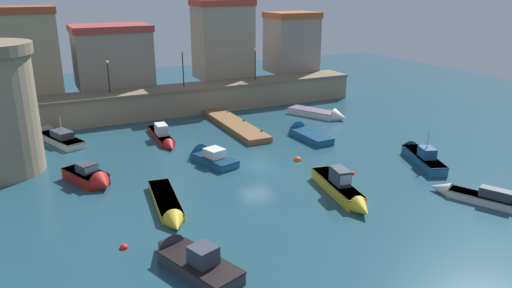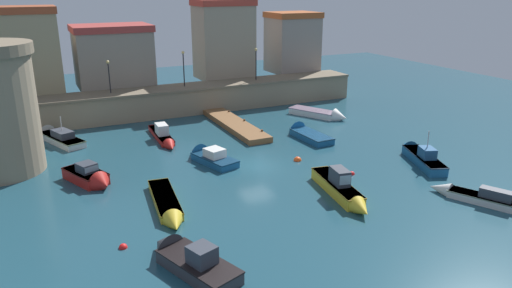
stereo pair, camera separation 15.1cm
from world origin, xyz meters
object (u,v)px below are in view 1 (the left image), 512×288
moored_boat_2 (342,189)px  moored_boat_6 (304,133)px  moored_boat_7 (208,156)px  mooring_buoy_1 (297,160)px  moored_boat_0 (322,114)px  mooring_buoy_2 (352,174)px  moored_boat_3 (480,197)px  quay_lamp_0 (108,71)px  moored_boat_8 (168,207)px  quay_lamp_1 (183,63)px  quay_lamp_2 (255,59)px  moored_boat_1 (163,137)px  moored_boat_10 (419,155)px  moored_boat_5 (91,177)px  moored_boat_4 (188,258)px  moored_boat_9 (56,136)px  mooring_buoy_0 (124,248)px

moored_boat_2 → moored_boat_6: moored_boat_2 is taller
moored_boat_7 → mooring_buoy_1: (6.48, -3.11, -0.39)m
moored_boat_0 → mooring_buoy_2: 16.12m
moored_boat_0 → moored_boat_3: 22.25m
quay_lamp_0 → moored_boat_7: (4.70, -15.57, -4.73)m
moored_boat_8 → mooring_buoy_1: size_ratio=11.59×
quay_lamp_1 → quay_lamp_2: size_ratio=1.05×
moored_boat_7 → moored_boat_2: bearing=-168.1°
moored_boat_3 → mooring_buoy_2: moored_boat_3 is taller
moored_boat_1 → moored_boat_7: size_ratio=1.33×
moored_boat_7 → moored_boat_3: bearing=-154.8°
mooring_buoy_2 → moored_boat_10: bearing=0.1°
quay_lamp_0 → moored_boat_8: size_ratio=0.45×
moored_boat_5 → mooring_buoy_2: size_ratio=10.87×
moored_boat_4 → quay_lamp_0: bearing=-22.8°
moored_boat_1 → moored_boat_4: (-4.43, -20.53, 0.06)m
moored_boat_10 → mooring_buoy_1: (-8.77, 4.28, -0.47)m
moored_boat_9 → moored_boat_10: moored_boat_10 is taller
moored_boat_5 → mooring_buoy_1: 15.77m
moored_boat_2 → mooring_buoy_0: (-14.37, -0.26, -0.56)m
mooring_buoy_1 → moored_boat_4: bearing=-139.7°
mooring_buoy_2 → mooring_buoy_1: bearing=116.6°
moored_boat_6 → moored_boat_8: size_ratio=0.80×
moored_boat_1 → moored_boat_9: bearing=-113.9°
quay_lamp_2 → moored_boat_0: bearing=-65.6°
moored_boat_6 → mooring_buoy_1: size_ratio=9.33×
moored_boat_5 → mooring_buoy_0: (0.31, -9.85, -0.50)m
moored_boat_1 → moored_boat_8: bearing=-12.2°
moored_boat_6 → mooring_buoy_0: size_ratio=12.55×
moored_boat_2 → moored_boat_4: (-11.81, -3.45, -0.10)m
moored_boat_1 → mooring_buoy_0: bearing=-19.8°
moored_boat_3 → moored_boat_10: 7.87m
moored_boat_7 → mooring_buoy_2: moored_boat_7 is taller
moored_boat_6 → moored_boat_10: bearing=-155.9°
moored_boat_2 → moored_boat_6: 13.59m
moored_boat_5 → mooring_buoy_2: bearing=47.0°
moored_boat_1 → moored_boat_3: (15.00, -21.61, -0.05)m
moored_boat_7 → moored_boat_9: 15.14m
moored_boat_10 → mooring_buoy_1: size_ratio=11.02×
moored_boat_2 → mooring_buoy_1: (0.92, 7.34, -0.56)m
moored_boat_4 → moored_boat_8: moored_boat_4 is taller
quay_lamp_0 → moored_boat_4: (-1.55, -29.47, -4.65)m
quay_lamp_1 → moored_boat_3: (10.06, -30.55, -5.05)m
moored_boat_6 → mooring_buoy_1: moored_boat_6 is taller
quay_lamp_0 → quay_lamp_1: (7.83, 0.00, 0.28)m
moored_boat_1 → mooring_buoy_1: size_ratio=11.52×
quay_lamp_1 → mooring_buoy_2: (5.51, -22.97, -5.40)m
quay_lamp_1 → moored_boat_0: size_ratio=0.57×
moored_boat_7 → moored_boat_10: size_ratio=0.79×
moored_boat_0 → moored_boat_6: bearing=-74.5°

